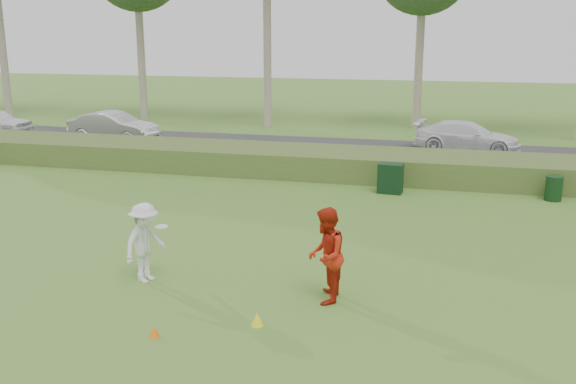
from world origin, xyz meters
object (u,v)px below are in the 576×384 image
(cone_yellow, at_px, (257,319))
(car_mid, at_px, (113,127))
(player_red, at_px, (326,255))
(utility_cabinet, at_px, (390,178))
(cone_orange, at_px, (154,331))
(player_white, at_px, (145,243))
(car_right, at_px, (467,137))
(trash_bin, at_px, (554,188))

(cone_yellow, xyz_separation_m, car_mid, (-12.34, 17.02, 0.65))
(player_red, distance_m, utility_cabinet, 9.13)
(cone_orange, height_order, utility_cabinet, utility_cabinet)
(player_white, bearing_deg, car_mid, 48.30)
(player_white, bearing_deg, car_right, -4.71)
(cone_orange, xyz_separation_m, car_mid, (-10.71, 17.89, 0.67))
(car_mid, height_order, car_right, car_mid)
(player_white, xyz_separation_m, trash_bin, (9.40, 9.34, -0.47))
(cone_orange, bearing_deg, trash_bin, 55.28)
(car_mid, bearing_deg, cone_orange, -142.73)
(player_red, xyz_separation_m, car_right, (2.94, 17.22, -0.24))
(utility_cabinet, distance_m, trash_bin, 5.10)
(car_right, bearing_deg, trash_bin, -154.32)
(utility_cabinet, distance_m, car_mid, 15.20)
(car_right, bearing_deg, cone_yellow, 175.68)
(cone_orange, distance_m, car_mid, 20.86)
(cone_orange, xyz_separation_m, utility_cabinet, (3.01, 11.37, 0.39))
(player_white, bearing_deg, cone_yellow, -99.68)
(car_right, bearing_deg, utility_cabinet, 170.18)
(trash_bin, bearing_deg, cone_yellow, -120.91)
(cone_yellow, height_order, car_mid, car_mid)
(cone_yellow, distance_m, car_mid, 21.03)
(player_white, height_order, utility_cabinet, player_white)
(cone_orange, height_order, car_right, car_right)
(utility_cabinet, bearing_deg, player_red, -86.11)
(player_white, distance_m, cone_yellow, 3.36)
(player_white, relative_size, trash_bin, 2.19)
(trash_bin, bearing_deg, cone_orange, -124.72)
(player_red, bearing_deg, car_right, 166.05)
(cone_orange, distance_m, car_right, 20.27)
(player_white, bearing_deg, trash_bin, -28.08)
(cone_yellow, height_order, trash_bin, trash_bin)
(car_right, bearing_deg, player_white, 165.80)
(cone_yellow, distance_m, car_right, 19.03)
(player_red, height_order, cone_orange, player_red)
(player_red, bearing_deg, trash_bin, 145.55)
(utility_cabinet, xyz_separation_m, car_right, (2.55, 8.11, 0.22))
(player_red, bearing_deg, car_mid, -143.80)
(utility_cabinet, bearing_deg, trash_bin, 9.94)
(player_red, height_order, cone_yellow, player_red)
(utility_cabinet, bearing_deg, cone_yellow, -91.14)
(player_white, bearing_deg, player_red, -74.16)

